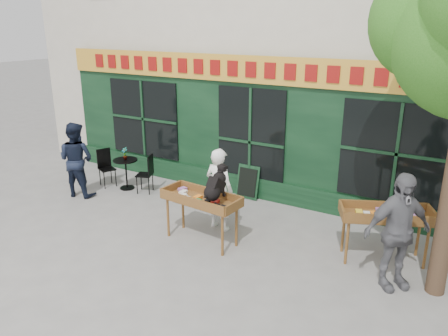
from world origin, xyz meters
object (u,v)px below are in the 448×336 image
(dog, at_px, (215,182))
(man_right, at_px, (397,232))
(book_cart_center, at_px, (201,201))
(bistro_table, at_px, (126,168))
(woman, at_px, (219,189))
(book_cart_right, at_px, (386,217))
(man_left, at_px, (76,159))

(dog, bearing_deg, man_right, 11.33)
(book_cart_center, height_order, dog, dog)
(bistro_table, bearing_deg, man_right, -9.23)
(book_cart_center, relative_size, woman, 0.92)
(dog, relative_size, bistro_table, 0.79)
(bistro_table, bearing_deg, dog, -21.86)
(woman, bearing_deg, bistro_table, -7.62)
(book_cart_right, bearing_deg, dog, 177.44)
(book_cart_center, relative_size, man_right, 0.82)
(man_right, height_order, man_left, man_right)
(bistro_table, bearing_deg, book_cart_right, -2.89)
(woman, height_order, bistro_table, woman)
(man_left, bearing_deg, book_cart_right, 173.35)
(book_cart_center, height_order, book_cart_right, same)
(book_cart_center, relative_size, book_cart_right, 0.95)
(bistro_table, relative_size, man_left, 0.42)
(dog, xyz_separation_m, woman, (-0.35, 0.70, -0.45))
(book_cart_right, xyz_separation_m, man_left, (-6.96, -0.58, 0.07))
(bistro_table, distance_m, man_left, 1.19)
(book_cart_center, distance_m, man_right, 3.42)
(woman, bearing_deg, man_right, 178.94)
(book_cart_center, xyz_separation_m, book_cart_right, (3.10, 1.04, 0.00))
(book_cart_center, distance_m, bistro_table, 3.44)
(woman, xyz_separation_m, book_cart_right, (3.10, 0.39, -0.02))
(book_cart_center, bearing_deg, man_left, 178.25)
(woman, xyz_separation_m, man_right, (3.40, -0.36, 0.11))
(dog, distance_m, woman, 0.90)
(man_right, bearing_deg, woman, 129.82)
(woman, distance_m, man_left, 3.86)
(woman, relative_size, man_right, 0.89)
(man_left, bearing_deg, bistro_table, -139.33)
(book_cart_center, height_order, bistro_table, book_cart_center)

